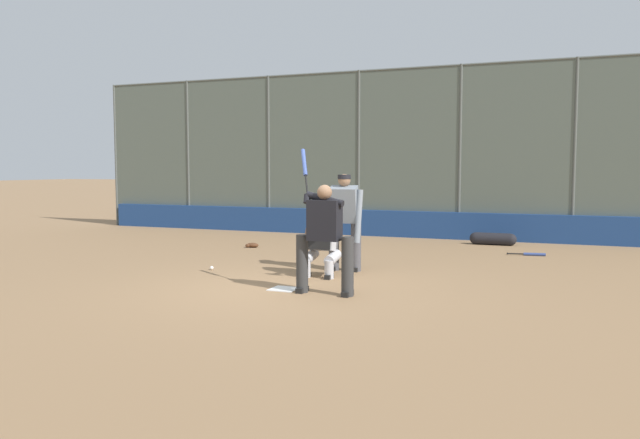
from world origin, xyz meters
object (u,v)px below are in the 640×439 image
(baseball_loose, at_px, (212,268))
(batter_at_plate, at_px, (324,235))
(fielding_glove_on_dirt, at_px, (252,245))
(equipment_bag_dugout_side, at_px, (493,239))
(umpire_home, at_px, (344,219))
(spare_bat_near_backstop, at_px, (531,254))
(catcher_behind_plate, at_px, (321,240))

(baseball_loose, bearing_deg, batter_at_plate, 154.54)
(fielding_glove_on_dirt, bearing_deg, equipment_bag_dugout_side, -153.57)
(umpire_home, height_order, fielding_glove_on_dirt, umpire_home)
(umpire_home, height_order, spare_bat_near_backstop, umpire_home)
(umpire_home, bearing_deg, batter_at_plate, 95.76)
(spare_bat_near_backstop, distance_m, baseball_loose, 7.01)
(equipment_bag_dugout_side, bearing_deg, fielding_glove_on_dirt, 26.43)
(umpire_home, relative_size, spare_bat_near_backstop, 2.22)
(spare_bat_near_backstop, bearing_deg, batter_at_plate, -123.41)
(spare_bat_near_backstop, relative_size, fielding_glove_on_dirt, 2.62)
(catcher_behind_plate, height_order, baseball_loose, catcher_behind_plate)
(batter_at_plate, height_order, equipment_bag_dugout_side, batter_at_plate)
(baseball_loose, distance_m, equipment_bag_dugout_side, 7.51)
(batter_at_plate, relative_size, baseball_loose, 30.28)
(catcher_behind_plate, height_order, spare_bat_near_backstop, catcher_behind_plate)
(batter_at_plate, distance_m, baseball_loose, 3.24)
(batter_at_plate, xyz_separation_m, equipment_bag_dugout_side, (-1.73, -7.32, -0.76))
(batter_at_plate, bearing_deg, catcher_behind_plate, -65.44)
(umpire_home, distance_m, spare_bat_near_backstop, 4.79)
(fielding_glove_on_dirt, height_order, equipment_bag_dugout_side, equipment_bag_dugout_side)
(batter_at_plate, height_order, catcher_behind_plate, batter_at_plate)
(batter_at_plate, distance_m, umpire_home, 2.19)
(umpire_home, bearing_deg, spare_bat_near_backstop, -137.93)
(spare_bat_near_backstop, bearing_deg, fielding_glove_on_dirt, -178.64)
(catcher_behind_plate, relative_size, spare_bat_near_backstop, 1.53)
(batter_at_plate, xyz_separation_m, fielding_glove_on_dirt, (3.69, -4.63, -0.86))
(catcher_behind_plate, height_order, equipment_bag_dugout_side, catcher_behind_plate)
(spare_bat_near_backstop, xyz_separation_m, fielding_glove_on_dirt, (6.43, 0.98, 0.02))
(fielding_glove_on_dirt, distance_m, equipment_bag_dugout_side, 6.05)
(catcher_behind_plate, bearing_deg, batter_at_plate, 111.01)
(catcher_behind_plate, xyz_separation_m, umpire_home, (-0.19, -0.70, 0.33))
(batter_at_plate, distance_m, equipment_bag_dugout_side, 7.56)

